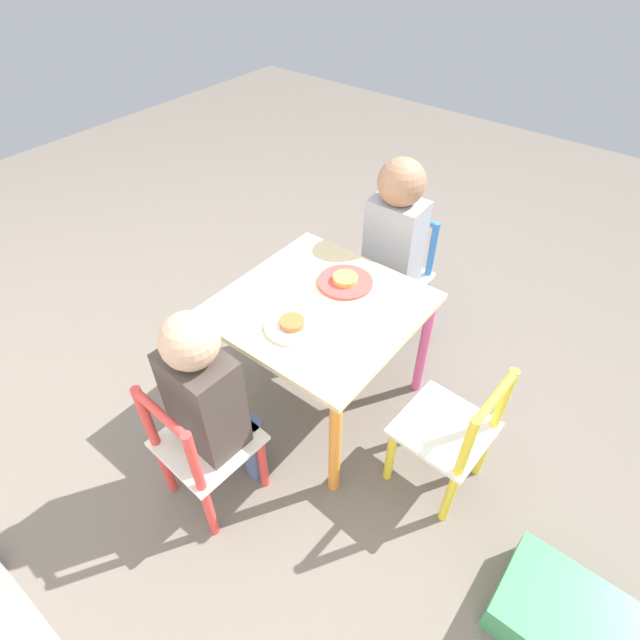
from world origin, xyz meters
TOP-DOWN VIEW (x-y plane):
  - ground_plane at (0.00, 0.00)m, footprint 6.00×6.00m
  - kids_table at (0.00, 0.00)m, footprint 0.60×0.60m
  - chair_blue at (0.02, -0.52)m, footprint 0.27×0.27m
  - chair_red at (0.03, 0.52)m, footprint 0.27×0.27m
  - chair_yellow at (-0.52, 0.03)m, footprint 0.27×0.27m
  - child_front at (0.02, -0.46)m, footprint 0.20×0.22m
  - child_back at (0.03, 0.46)m, footprint 0.21×0.21m
  - plate_front at (-0.00, -0.14)m, footprint 0.19×0.19m
  - plate_back at (0.00, 0.14)m, footprint 0.17×0.17m
  - storage_bin at (-0.98, 0.22)m, footprint 0.33×0.26m

SIDE VIEW (x-z plane):
  - ground_plane at x=0.00m, z-range 0.00..0.00m
  - storage_bin at x=-0.98m, z-range 0.00..0.11m
  - chair_blue at x=0.02m, z-range -0.01..0.50m
  - chair_red at x=0.03m, z-range -0.01..0.50m
  - chair_yellow at x=-0.52m, z-range -0.01..0.50m
  - kids_table at x=0.00m, z-range 0.17..0.63m
  - child_back at x=0.03m, z-range 0.06..0.79m
  - child_front at x=0.02m, z-range 0.08..0.86m
  - plate_front at x=0.00m, z-range 0.46..0.49m
  - plate_back at x=0.00m, z-range 0.46..0.49m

